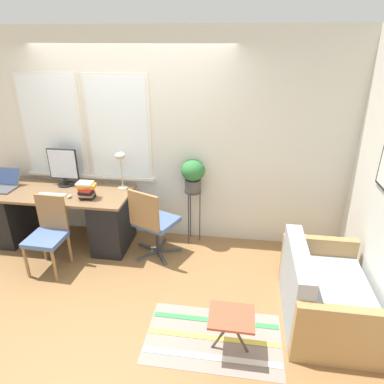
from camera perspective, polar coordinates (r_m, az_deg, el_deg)
name	(u,v)px	position (r m, az deg, el deg)	size (l,w,h in m)	color
ground_plane	(124,263)	(4.42, -11.28, -11.57)	(14.00, 14.00, 0.00)	olive
wall_back_with_window	(133,139)	(4.54, -9.76, 8.63)	(9.00, 0.12, 2.70)	silver
wall_right_with_picture	(383,174)	(3.81, 29.24, 2.69)	(0.08, 9.00, 2.70)	silver
desk	(60,216)	(4.88, -21.12, -3.68)	(1.93, 0.73, 0.75)	brown
laptop	(3,185)	(5.11, -29.01, 1.09)	(0.36, 0.37, 0.23)	#4C4C51
monitor	(63,167)	(4.81, -20.64, 3.87)	(0.40, 0.21, 0.50)	black
keyboard	(51,196)	(4.60, -22.50, -0.60)	(0.36, 0.14, 0.02)	silver
mouse	(70,196)	(4.48, -19.73, -0.66)	(0.04, 0.07, 0.04)	silver
desk_lamp	(121,160)	(4.44, -11.82, 5.25)	(0.14, 0.14, 0.49)	#BCB299
book_stack	(86,190)	(4.36, -17.18, 0.31)	(0.23, 0.19, 0.21)	black
desk_chair_wooden	(48,233)	(4.37, -22.89, -6.24)	(0.42, 0.43, 0.89)	olive
office_chair_swivel	(153,221)	(4.25, -6.54, -4.84)	(0.61, 0.63, 0.94)	#47474C
couch_loveseat	(322,296)	(3.69, 20.90, -15.87)	(0.78, 1.16, 0.77)	#9EA8B2
plant_stand	(193,199)	(4.48, 0.16, -1.20)	(0.22, 0.22, 0.75)	#333338
potted_plant	(193,173)	(4.34, 0.16, 3.13)	(0.31, 0.31, 0.42)	#514C47
floor_rug_striped	(213,338)	(3.47, 3.57, -23.11)	(1.26, 0.75, 0.01)	gray
folding_stool	(231,319)	(3.14, 6.59, -20.31)	(0.39, 0.33, 0.40)	#B24C33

